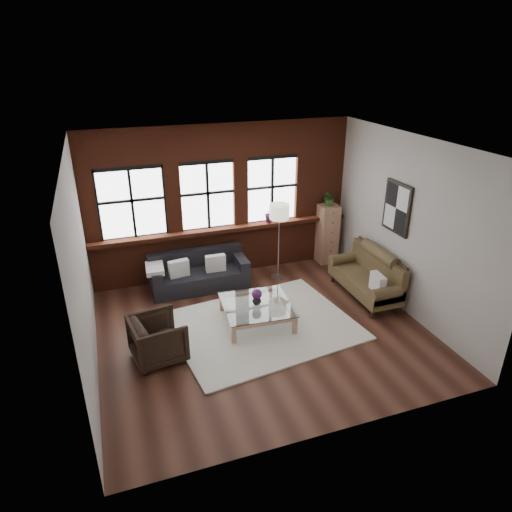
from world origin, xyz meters
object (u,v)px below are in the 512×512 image
object	(u,v)px
vintage_settee	(365,275)
coffee_table	(257,314)
drawer_chest	(327,234)
dark_sofa	(199,272)
floor_lamp	(279,239)
armchair	(158,339)
vase	(257,300)

from	to	relation	value
vintage_settee	coffee_table	xyz separation A→B (m)	(-2.31, -0.21, -0.28)
drawer_chest	coffee_table	bearing A→B (deg)	-140.50
dark_sofa	coffee_table	world-z (taller)	dark_sofa
coffee_table	dark_sofa	bearing A→B (deg)	111.87
coffee_table	floor_lamp	world-z (taller)	floor_lamp
vintage_settee	drawer_chest	bearing A→B (deg)	87.92
dark_sofa	coffee_table	bearing A→B (deg)	-68.13
coffee_table	floor_lamp	bearing A→B (deg)	56.29
coffee_table	floor_lamp	distance (m)	1.96
drawer_chest	vintage_settee	bearing A→B (deg)	-92.08
coffee_table	vintage_settee	bearing A→B (deg)	5.15
floor_lamp	drawer_chest	bearing A→B (deg)	17.69
armchair	coffee_table	distance (m)	1.86
armchair	drawer_chest	bearing A→B (deg)	-68.63
dark_sofa	armchair	bearing A→B (deg)	-118.22
armchair	coffee_table	bearing A→B (deg)	-84.44
floor_lamp	vase	bearing A→B (deg)	-123.71
drawer_chest	floor_lamp	size ratio (longest dim) A/B	0.75
armchair	coffee_table	size ratio (longest dim) A/B	0.67
dark_sofa	armchair	distance (m)	2.39
dark_sofa	coffee_table	size ratio (longest dim) A/B	1.66
armchair	vase	world-z (taller)	armchair
coffee_table	floor_lamp	size ratio (longest dim) A/B	0.66
dark_sofa	vintage_settee	distance (m)	3.31
vase	drawer_chest	size ratio (longest dim) A/B	0.12
floor_lamp	coffee_table	bearing A→B (deg)	-123.71
armchair	dark_sofa	bearing A→B (deg)	-36.90
dark_sofa	floor_lamp	bearing A→B (deg)	-4.42
dark_sofa	vase	xyz separation A→B (m)	(0.66, -1.65, 0.11)
vase	vintage_settee	bearing A→B (deg)	5.15
vintage_settee	floor_lamp	bearing A→B (deg)	134.50
armchair	floor_lamp	distance (m)	3.48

